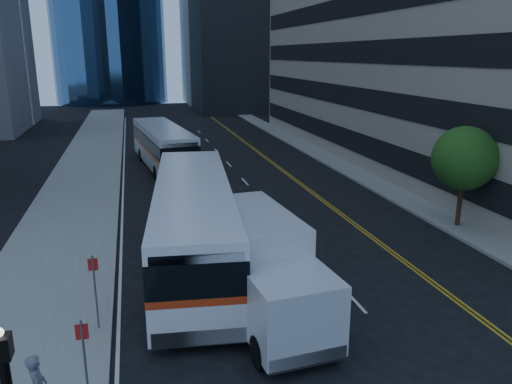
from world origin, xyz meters
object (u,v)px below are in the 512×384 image
bus_front (194,221)px  bus_rear (163,146)px  street_tree (465,158)px  box_truck (262,266)px

bus_front → bus_rear: bus_front is taller
bus_front → bus_rear: 19.20m
street_tree → bus_front: street_tree is taller
bus_rear → box_truck: 24.11m
street_tree → box_truck: 13.64m
bus_rear → box_truck: size_ratio=1.75×
bus_front → bus_rear: size_ratio=1.09×
street_tree → bus_front: (-13.71, -1.35, -1.70)m
street_tree → box_truck: bearing=-152.7°
street_tree → box_truck: size_ratio=0.70×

